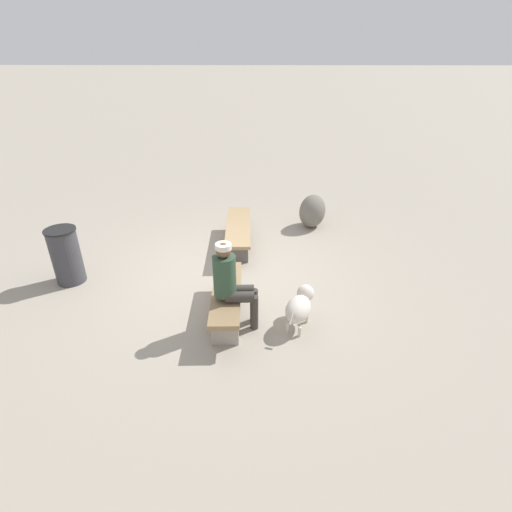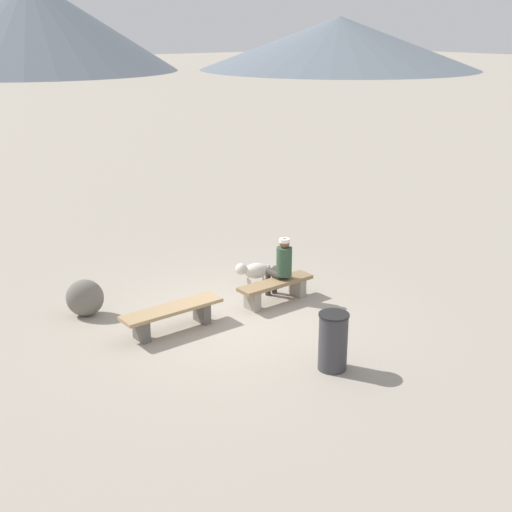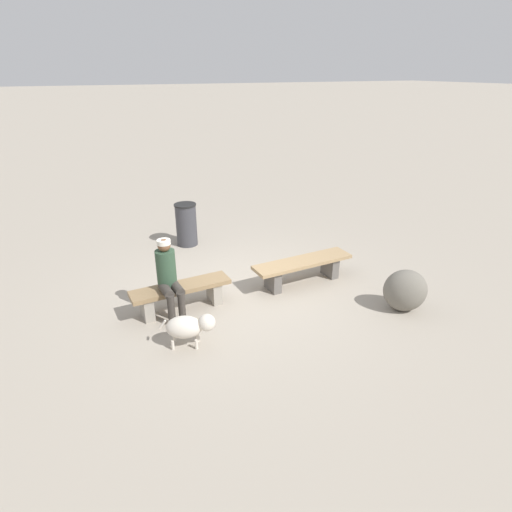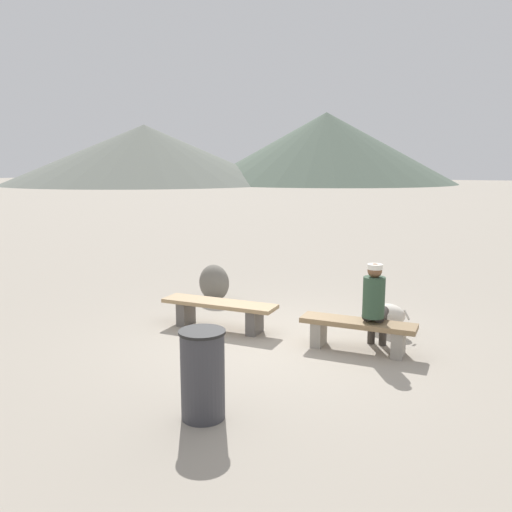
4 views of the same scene
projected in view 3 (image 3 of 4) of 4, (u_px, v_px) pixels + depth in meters
ground at (243, 292)px, 7.57m from camera, size 210.00×210.00×0.06m
bench_left at (303, 267)px, 7.70m from camera, size 1.90×0.53×0.45m
bench_right at (181, 293)px, 6.85m from camera, size 1.62×0.46×0.44m
seated_person at (168, 275)px, 6.52m from camera, size 0.34×0.59×1.27m
dog at (189, 326)px, 5.93m from camera, size 0.75×0.50×0.49m
trash_bin at (186, 224)px, 9.34m from camera, size 0.48×0.48×0.94m
boulder at (405, 290)px, 6.81m from camera, size 0.86×0.80×0.70m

